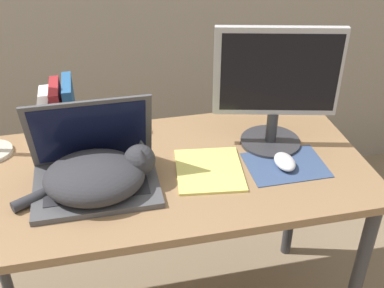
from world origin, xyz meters
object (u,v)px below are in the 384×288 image
object	(u,v)px
computer_mouse	(285,162)
webcam	(137,122)
laptop	(95,169)
external_monitor	(276,85)
cat	(98,175)
notepad	(209,170)
book_row	(61,118)

from	to	relation	value
computer_mouse	webcam	size ratio (longest dim) A/B	1.44
laptop	webcam	bearing A→B (deg)	59.48
external_monitor	computer_mouse	distance (m)	0.24
laptop	cat	size ratio (longest dim) A/B	0.87
external_monitor	notepad	distance (m)	0.33
notepad	external_monitor	bearing A→B (deg)	24.64
notepad	computer_mouse	bearing A→B (deg)	-6.83
laptop	webcam	size ratio (longest dim) A/B	5.40
book_row	laptop	bearing A→B (deg)	-67.65
book_row	notepad	xyz separation A→B (m)	(0.43, -0.23, -0.10)
laptop	external_monitor	distance (m)	0.61
computer_mouse	webcam	distance (m)	0.52
book_row	webcam	bearing A→B (deg)	9.13
laptop	external_monitor	world-z (taller)	external_monitor
cat	book_row	size ratio (longest dim) A/B	1.77
cat	webcam	xyz separation A→B (m)	(0.14, 0.30, -0.02)
computer_mouse	book_row	distance (m)	0.72
cat	computer_mouse	bearing A→B (deg)	0.35
computer_mouse	cat	bearing A→B (deg)	-179.65
laptop	notepad	distance (m)	0.34
cat	book_row	bearing A→B (deg)	110.51
laptop	cat	bearing A→B (deg)	-79.07
external_monitor	laptop	bearing A→B (deg)	-170.65
computer_mouse	book_row	world-z (taller)	book_row
cat	external_monitor	size ratio (longest dim) A/B	1.03
laptop	computer_mouse	size ratio (longest dim) A/B	3.75
external_monitor	webcam	distance (m)	0.49
computer_mouse	book_row	bearing A→B (deg)	158.50
computer_mouse	book_row	size ratio (longest dim) A/B	0.41
computer_mouse	book_row	xyz separation A→B (m)	(-0.66, 0.26, 0.09)
external_monitor	webcam	bearing A→B (deg)	158.89
cat	external_monitor	xyz separation A→B (m)	(0.57, 0.14, 0.15)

